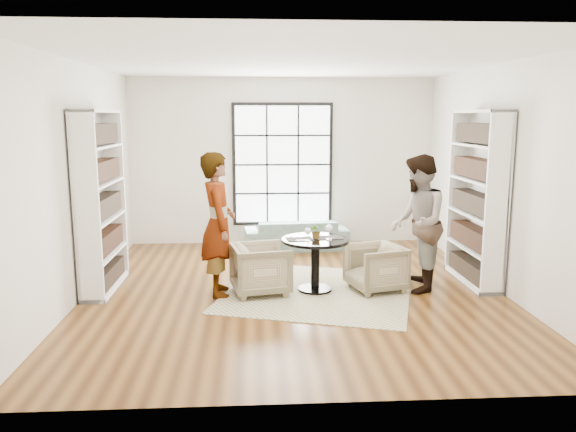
{
  "coord_description": "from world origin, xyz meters",
  "views": [
    {
      "loc": [
        -0.52,
        -7.22,
        2.31
      ],
      "look_at": [
        -0.06,
        0.4,
        0.95
      ],
      "focal_mm": 35.0,
      "sensor_mm": 36.0,
      "label": 1
    }
  ],
  "objects": [
    {
      "name": "flower_centerpiece",
      "position": [
        0.3,
        0.02,
        0.82
      ],
      "size": [
        0.22,
        0.21,
        0.2
      ],
      "primitive_type": "imported",
      "rotation": [
        0.0,
        0.0,
        0.3
      ],
      "color": "gray",
      "rests_on": "pedestal_table"
    },
    {
      "name": "placemat_right",
      "position": [
        0.47,
        0.04,
        0.72
      ],
      "size": [
        0.37,
        0.3,
        0.01
      ],
      "primitive_type": "cube",
      "rotation": [
        0.0,
        0.0,
        0.13
      ],
      "color": "black",
      "rests_on": "pedestal_table"
    },
    {
      "name": "wine_glass_left",
      "position": [
        0.17,
        -0.13,
        0.84
      ],
      "size": [
        0.08,
        0.08,
        0.17
      ],
      "color": "silver",
      "rests_on": "pedestal_table"
    },
    {
      "name": "armchair_left",
      "position": [
        -0.44,
        -0.06,
        0.33
      ],
      "size": [
        0.86,
        0.84,
        0.66
      ],
      "primitive_type": "imported",
      "rotation": [
        0.0,
        0.0,
        1.77
      ],
      "color": "tan",
      "rests_on": "ground"
    },
    {
      "name": "person_left",
      "position": [
        -0.99,
        -0.06,
        0.93
      ],
      "size": [
        0.53,
        0.73,
        1.87
      ],
      "primitive_type": "imported",
      "rotation": [
        0.0,
        0.0,
        1.7
      ],
      "color": "gray",
      "rests_on": "ground"
    },
    {
      "name": "pedestal_table",
      "position": [
        0.28,
        -0.01,
        0.52
      ],
      "size": [
        0.9,
        0.9,
        0.72
      ],
      "rotation": [
        0.0,
        0.0,
        0.13
      ],
      "color": "black",
      "rests_on": "ground"
    },
    {
      "name": "ground",
      "position": [
        0.0,
        0.0,
        0.0
      ],
      "size": [
        6.0,
        6.0,
        0.0
      ],
      "primitive_type": "plane",
      "color": "brown"
    },
    {
      "name": "rug",
      "position": [
        0.32,
        -0.05,
        0.01
      ],
      "size": [
        2.97,
        2.97,
        0.01
      ],
      "primitive_type": "cube",
      "rotation": [
        0.0,
        0.0,
        -0.3
      ],
      "color": "#C5B793",
      "rests_on": "ground"
    },
    {
      "name": "person_right",
      "position": [
        1.64,
        -0.03,
        0.91
      ],
      "size": [
        0.88,
        1.02,
        1.82
      ],
      "primitive_type": "imported",
      "rotation": [
        0.0,
        0.0,
        -1.8
      ],
      "color": "gray",
      "rests_on": "ground"
    },
    {
      "name": "wine_glass_right",
      "position": [
        0.45,
        -0.11,
        0.87
      ],
      "size": [
        0.1,
        0.1,
        0.21
      ],
      "color": "silver",
      "rests_on": "pedestal_table"
    },
    {
      "name": "room_shell",
      "position": [
        0.0,
        0.54,
        1.26
      ],
      "size": [
        6.0,
        6.01,
        6.0
      ],
      "color": "silver",
      "rests_on": "ground"
    },
    {
      "name": "placemat_left",
      "position": [
        0.07,
        -0.03,
        0.72
      ],
      "size": [
        0.37,
        0.3,
        0.01
      ],
      "primitive_type": "cube",
      "rotation": [
        0.0,
        0.0,
        0.13
      ],
      "color": "black",
      "rests_on": "pedestal_table"
    },
    {
      "name": "armchair_right",
      "position": [
        1.09,
        -0.03,
        0.31
      ],
      "size": [
        0.84,
        0.83,
        0.63
      ],
      "primitive_type": "imported",
      "rotation": [
        0.0,
        0.0,
        -1.29
      ],
      "color": "tan",
      "rests_on": "ground"
    },
    {
      "name": "cutlery_right",
      "position": [
        0.47,
        0.04,
        0.73
      ],
      "size": [
        0.17,
        0.24,
        0.01
      ],
      "primitive_type": null,
      "rotation": [
        0.0,
        0.0,
        0.13
      ],
      "color": "silver",
      "rests_on": "placemat_right"
    },
    {
      "name": "sofa",
      "position": [
        0.21,
        2.45,
        0.26
      ],
      "size": [
        1.84,
        0.83,
        0.52
      ],
      "primitive_type": "imported",
      "rotation": [
        0.0,
        0.0,
        3.21
      ],
      "color": "gray",
      "rests_on": "ground"
    },
    {
      "name": "cutlery_left",
      "position": [
        0.07,
        -0.03,
        0.73
      ],
      "size": [
        0.17,
        0.24,
        0.01
      ],
      "primitive_type": null,
      "rotation": [
        0.0,
        0.0,
        0.13
      ],
      "color": "silver",
      "rests_on": "placemat_left"
    }
  ]
}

